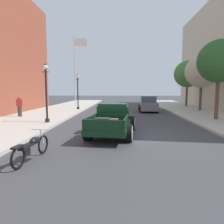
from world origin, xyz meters
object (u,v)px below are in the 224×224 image
object	(u,v)px
pedestrian_sidewalk_left	(19,105)
street_tree_nearest	(219,62)
motorcycle_parked	(32,147)
flagpole	(76,64)
hotrod_truck_dark_green	(113,119)
street_tree_third	(187,74)
street_tree_second	(202,72)
car_background_grey	(148,104)
street_lamp_near	(46,88)
street_lamp_far	(78,89)

from	to	relation	value
pedestrian_sidewalk_left	street_tree_nearest	size ratio (longest dim) A/B	0.29
motorcycle_parked	street_tree_nearest	size ratio (longest dim) A/B	0.37
motorcycle_parked	pedestrian_sidewalk_left	bearing A→B (deg)	119.26
flagpole	street_tree_nearest	distance (m)	17.74
street_tree_nearest	hotrod_truck_dark_green	bearing A→B (deg)	-148.30
flagpole	street_tree_third	bearing A→B (deg)	-1.43
street_tree_second	car_background_grey	bearing A→B (deg)	178.66
street_lamp_near	hotrod_truck_dark_green	bearing A→B (deg)	-30.04
pedestrian_sidewalk_left	street_lamp_near	bearing A→B (deg)	-39.78
motorcycle_parked	street_lamp_far	xyz separation A→B (m)	(-1.96, 15.84, 1.94)
street_lamp_near	car_background_grey	bearing A→B (deg)	47.85
motorcycle_parked	street_lamp_near	xyz separation A→B (m)	(-2.04, 6.76, 1.94)
motorcycle_parked	street_tree_nearest	xyz separation A→B (m)	(9.79, 8.69, 3.84)
flagpole	street_tree_second	xyz separation A→B (m)	(14.29, -5.53, -1.61)
motorcycle_parked	flagpole	distance (m)	21.61
flagpole	motorcycle_parked	bearing A→B (deg)	-81.28
street_tree_second	street_tree_third	xyz separation A→B (m)	(0.20, 5.16, 0.14)
pedestrian_sidewalk_left	street_tree_third	size ratio (longest dim) A/B	0.28
motorcycle_parked	street_tree_third	distance (m)	23.59
car_background_grey	street_tree_third	bearing A→B (deg)	41.86
hotrod_truck_dark_green	street_tree_third	world-z (taller)	street_tree_third
car_background_grey	flagpole	world-z (taller)	flagpole
motorcycle_parked	street_tree_nearest	distance (m)	13.65
flagpole	pedestrian_sidewalk_left	bearing A→B (deg)	-100.79
motorcycle_parked	car_background_grey	size ratio (longest dim) A/B	0.48
hotrod_truck_dark_green	street_lamp_near	size ratio (longest dim) A/B	1.31
street_tree_nearest	street_tree_third	xyz separation A→B (m)	(1.52, 11.64, 0.02)
street_lamp_far	street_tree_second	xyz separation A→B (m)	(13.07, -0.66, 1.78)
street_lamp_far	car_background_grey	bearing A→B (deg)	-4.01
flagpole	car_background_grey	bearing A→B (deg)	-31.34
car_background_grey	street_lamp_near	world-z (taller)	street_lamp_near
street_tree_second	motorcycle_parked	bearing A→B (deg)	-126.21
street_tree_third	car_background_grey	bearing A→B (deg)	-138.14
car_background_grey	street_lamp_far	xyz separation A→B (m)	(-7.65, 0.54, 1.62)
hotrod_truck_dark_green	street_lamp_far	size ratio (longest dim) A/B	1.31
street_lamp_far	flagpole	bearing A→B (deg)	104.03
street_tree_nearest	street_tree_third	distance (m)	11.74
street_tree_third	hotrod_truck_dark_green	bearing A→B (deg)	-118.71
street_tree_nearest	street_tree_second	world-z (taller)	street_tree_second
street_lamp_far	flagpole	size ratio (longest dim) A/B	0.42
car_background_grey	street_lamp_near	size ratio (longest dim) A/B	1.13
street_lamp_near	street_tree_nearest	xyz separation A→B (m)	(11.83, 1.93, 1.90)
pedestrian_sidewalk_left	street_tree_third	world-z (taller)	street_tree_third
street_lamp_far	street_tree_third	size ratio (longest dim) A/B	0.66
street_lamp_near	street_tree_third	size ratio (longest dim) A/B	0.66
motorcycle_parked	flagpole	size ratio (longest dim) A/B	0.23
car_background_grey	pedestrian_sidewalk_left	xyz separation A→B (m)	(-11.00, -5.82, 0.32)
motorcycle_parked	street_lamp_near	bearing A→B (deg)	106.81
car_background_grey	pedestrian_sidewalk_left	distance (m)	12.45
street_tree_nearest	motorcycle_parked	bearing A→B (deg)	-138.40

